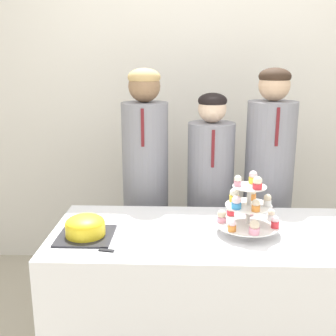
{
  "coord_description": "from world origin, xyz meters",
  "views": [
    {
      "loc": [
        -0.15,
        -1.57,
        1.58
      ],
      "look_at": [
        -0.22,
        0.39,
        1.07
      ],
      "focal_mm": 45.0,
      "sensor_mm": 36.0,
      "label": 1
    }
  ],
  "objects_px": {
    "round_cake": "(85,227)",
    "cake_knife": "(116,252)",
    "cupcake_stand": "(248,208)",
    "student_1": "(210,209)",
    "student_0": "(146,196)",
    "student_2": "(267,199)"
  },
  "relations": [
    {
      "from": "cake_knife",
      "to": "student_2",
      "type": "bearing_deg",
      "value": 55.61
    },
    {
      "from": "round_cake",
      "to": "student_1",
      "type": "height_order",
      "value": "student_1"
    },
    {
      "from": "round_cake",
      "to": "student_1",
      "type": "bearing_deg",
      "value": 47.42
    },
    {
      "from": "round_cake",
      "to": "cake_knife",
      "type": "distance_m",
      "value": 0.23
    },
    {
      "from": "cupcake_stand",
      "to": "student_2",
      "type": "relative_size",
      "value": 0.2
    },
    {
      "from": "cake_knife",
      "to": "cupcake_stand",
      "type": "bearing_deg",
      "value": 30.87
    },
    {
      "from": "round_cake",
      "to": "student_0",
      "type": "height_order",
      "value": "student_0"
    },
    {
      "from": "round_cake",
      "to": "student_1",
      "type": "xyz_separation_m",
      "value": [
        0.63,
        0.69,
        -0.16
      ]
    },
    {
      "from": "cupcake_stand",
      "to": "cake_knife",
      "type": "bearing_deg",
      "value": -159.0
    },
    {
      "from": "cake_knife",
      "to": "student_1",
      "type": "relative_size",
      "value": 0.17
    },
    {
      "from": "student_1",
      "to": "student_2",
      "type": "bearing_deg",
      "value": 0.0
    },
    {
      "from": "student_2",
      "to": "cake_knife",
      "type": "bearing_deg",
      "value": -134.26
    },
    {
      "from": "student_0",
      "to": "student_2",
      "type": "xyz_separation_m",
      "value": [
        0.76,
        0.0,
        -0.01
      ]
    },
    {
      "from": "cake_knife",
      "to": "cupcake_stand",
      "type": "xyz_separation_m",
      "value": [
        0.6,
        0.23,
        0.13
      ]
    },
    {
      "from": "round_cake",
      "to": "cupcake_stand",
      "type": "relative_size",
      "value": 0.84
    },
    {
      "from": "cupcake_stand",
      "to": "student_0",
      "type": "relative_size",
      "value": 0.2
    },
    {
      "from": "round_cake",
      "to": "student_0",
      "type": "xyz_separation_m",
      "value": [
        0.23,
        0.69,
        -0.08
      ]
    },
    {
      "from": "student_2",
      "to": "round_cake",
      "type": "bearing_deg",
      "value": -145.24
    },
    {
      "from": "cake_knife",
      "to": "student_2",
      "type": "relative_size",
      "value": 0.15
    },
    {
      "from": "cake_knife",
      "to": "student_1",
      "type": "bearing_deg",
      "value": 71.08
    },
    {
      "from": "student_0",
      "to": "student_1",
      "type": "height_order",
      "value": "student_0"
    },
    {
      "from": "round_cake",
      "to": "cake_knife",
      "type": "bearing_deg",
      "value": -43.15
    }
  ]
}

